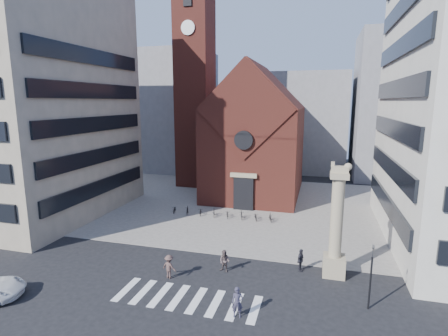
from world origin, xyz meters
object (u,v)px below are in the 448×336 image
at_px(pedestrian_2, 301,260).
at_px(scooter_0, 175,209).
at_px(pedestrian_0, 237,302).
at_px(lion_column, 336,232).
at_px(pedestrian_1, 225,261).
at_px(traffic_light, 371,275).

bearing_deg(pedestrian_2, scooter_0, 74.46).
bearing_deg(pedestrian_0, pedestrian_2, 53.33).
height_order(lion_column, pedestrian_1, lion_column).
xyz_separation_m(pedestrian_0, scooter_0, (-11.75, 17.64, -0.51)).
height_order(pedestrian_0, pedestrian_1, pedestrian_0).
distance_m(pedestrian_2, scooter_0, 18.45).
bearing_deg(scooter_0, pedestrian_1, -68.44).
bearing_deg(pedestrian_2, lion_column, -70.45).
bearing_deg(lion_column, pedestrian_1, -168.15).
bearing_deg(pedestrian_2, pedestrian_0, 174.14).
height_order(pedestrian_0, scooter_0, pedestrian_0).
bearing_deg(lion_column, scooter_0, 148.87).
xyz_separation_m(pedestrian_0, pedestrian_1, (-2.27, 5.34, -0.10)).
distance_m(lion_column, pedestrian_2, 3.56).
bearing_deg(pedestrian_1, pedestrian_2, 31.63).
bearing_deg(lion_column, traffic_light, -63.54).
height_order(traffic_light, scooter_0, traffic_light).
bearing_deg(pedestrian_0, scooter_0, 112.42).
xyz_separation_m(pedestrian_2, scooter_0, (-15.10, 10.60, -0.44)).
relative_size(pedestrian_0, pedestrian_1, 1.11).
relative_size(lion_column, pedestrian_1, 5.02).
relative_size(lion_column, traffic_light, 2.02).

